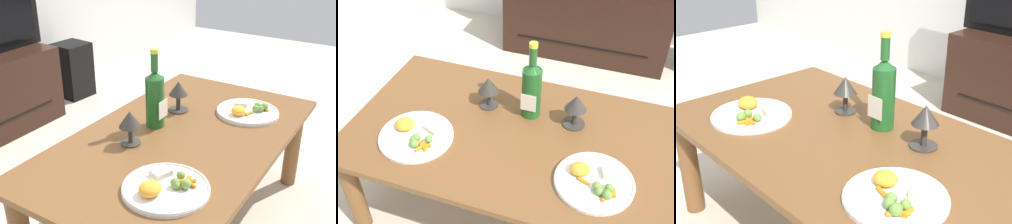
{
  "view_description": "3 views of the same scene",
  "coord_description": "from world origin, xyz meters",
  "views": [
    {
      "loc": [
        -1.24,
        -0.72,
        1.19
      ],
      "look_at": [
        0.03,
        0.07,
        0.5
      ],
      "focal_mm": 44.87,
      "sensor_mm": 36.0,
      "label": 1
    },
    {
      "loc": [
        0.37,
        -1.11,
        1.5
      ],
      "look_at": [
        -0.03,
        0.02,
        0.51
      ],
      "focal_mm": 45.02,
      "sensor_mm": 36.0,
      "label": 2
    },
    {
      "loc": [
        0.93,
        -0.86,
        1.08
      ],
      "look_at": [
        -0.05,
        0.03,
        0.49
      ],
      "focal_mm": 47.98,
      "sensor_mm": 36.0,
      "label": 3
    }
  ],
  "objects": [
    {
      "name": "ground_plane",
      "position": [
        0.0,
        0.0,
        0.0
      ],
      "size": [
        6.4,
        6.4,
        0.0
      ],
      "primitive_type": "plane",
      "color": "beige"
    },
    {
      "name": "dining_table",
      "position": [
        0.0,
        0.0,
        0.36
      ],
      "size": [
        1.25,
        0.73,
        0.43
      ],
      "color": "brown",
      "rests_on": "ground_plane"
    },
    {
      "name": "goblet_right",
      "position": [
        0.2,
        0.13,
        0.52
      ],
      "size": [
        0.09,
        0.09,
        0.14
      ],
      "color": "#38332D",
      "rests_on": "dining_table"
    },
    {
      "name": "floor_speaker",
      "position": [
        0.84,
        1.39,
        0.2
      ],
      "size": [
        0.24,
        0.24,
        0.39
      ],
      "primitive_type": "cube",
      "rotation": [
        0.0,
        0.0,
        -0.1
      ],
      "color": "black",
      "rests_on": "ground_plane"
    },
    {
      "name": "wine_bottle",
      "position": [
        0.03,
        0.13,
        0.55
      ],
      "size": [
        0.08,
        0.08,
        0.32
      ],
      "color": "#1E5923",
      "rests_on": "dining_table"
    },
    {
      "name": "dinner_plate_right",
      "position": [
        0.33,
        -0.14,
        0.44
      ],
      "size": [
        0.27,
        0.27,
        0.05
      ],
      "color": "white",
      "rests_on": "dining_table"
    },
    {
      "name": "dinner_plate_left",
      "position": [
        -0.33,
        -0.14,
        0.44
      ],
      "size": [
        0.28,
        0.28,
        0.05
      ],
      "color": "white",
      "rests_on": "dining_table"
    },
    {
      "name": "goblet_left",
      "position": [
        -0.15,
        0.13,
        0.52
      ],
      "size": [
        0.08,
        0.08,
        0.13
      ],
      "color": "#38332D",
      "rests_on": "dining_table"
    }
  ]
}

